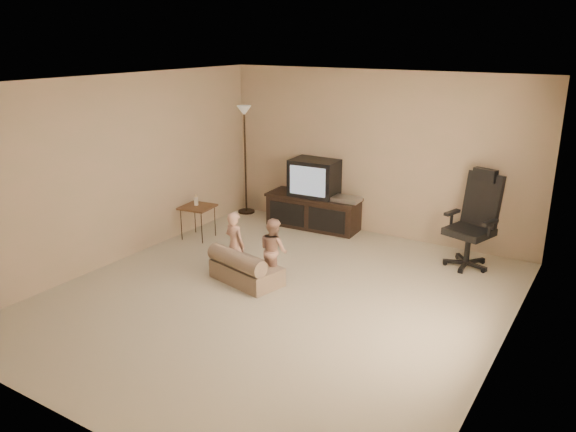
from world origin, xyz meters
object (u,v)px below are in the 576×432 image
at_px(side_table, 197,207).
at_px(child_sofa, 244,269).
at_px(tv_stand, 315,200).
at_px(toddler_right, 274,250).
at_px(office_chair, 472,232).
at_px(floor_lamp, 245,136).
at_px(toddler_left, 235,245).

height_order(side_table, child_sofa, side_table).
height_order(tv_stand, toddler_right, tv_stand).
bearing_deg(child_sofa, office_chair, 55.24).
height_order(tv_stand, child_sofa, tv_stand).
relative_size(side_table, floor_lamp, 0.37).
distance_m(tv_stand, toddler_right, 2.17).
height_order(tv_stand, office_chair, office_chair).
distance_m(child_sofa, toddler_right, 0.44).
xyz_separation_m(side_table, floor_lamp, (-0.15, 1.44, 0.86)).
height_order(floor_lamp, toddler_right, floor_lamp).
distance_m(tv_stand, floor_lamp, 1.66).
bearing_deg(office_chair, toddler_right, -120.44).
bearing_deg(toddler_left, office_chair, -129.38).
distance_m(tv_stand, office_chair, 2.58).
bearing_deg(floor_lamp, toddler_left, -56.83).
bearing_deg(office_chair, side_table, -146.81).
relative_size(tv_stand, child_sofa, 1.59).
bearing_deg(office_chair, toddler_left, -124.12).
bearing_deg(tv_stand, floor_lamp, 174.22).
relative_size(floor_lamp, child_sofa, 1.87).
relative_size(child_sofa, toddler_left, 1.14).
xyz_separation_m(office_chair, toddler_left, (-2.45, -1.98, -0.04)).
distance_m(side_table, child_sofa, 1.86).
relative_size(tv_stand, toddler_left, 1.81).
bearing_deg(toddler_left, side_table, -20.70).
bearing_deg(side_table, office_chair, 16.15).
relative_size(tv_stand, side_table, 2.30).
bearing_deg(toddler_right, side_table, 3.25).
bearing_deg(side_table, toddler_left, -32.48).
distance_m(floor_lamp, child_sofa, 3.17).
height_order(office_chair, child_sofa, office_chair).
height_order(side_table, toddler_right, toddler_right).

